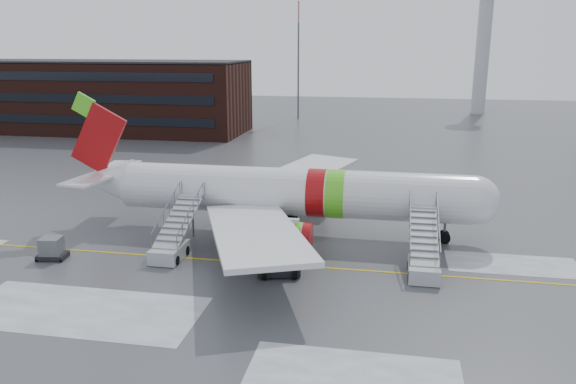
% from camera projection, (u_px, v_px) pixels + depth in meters
% --- Properties ---
extents(ground, '(260.00, 260.00, 0.00)m').
position_uv_depth(ground, '(230.00, 256.00, 40.93)').
color(ground, '#494C4F').
rests_on(ground, ground).
extents(airliner, '(35.03, 32.97, 11.18)m').
position_uv_depth(airliner, '(281.00, 192.00, 45.17)').
color(airliner, silver).
rests_on(airliner, ground).
extents(airstair_fwd, '(2.05, 7.70, 3.48)m').
position_uv_depth(airstair_fwd, '(423.00, 258.00, 37.60)').
color(airstair_fwd, '#A5A8AC').
rests_on(airstair_fwd, ground).
extents(airstair_aft, '(2.05, 7.70, 3.48)m').
position_uv_depth(airstair_aft, '(173.00, 242.00, 40.74)').
color(airstair_aft, '#A3A5AA').
rests_on(airstair_aft, ground).
extents(pushback_tug, '(3.11, 2.65, 1.61)m').
position_uv_depth(pushback_tug, '(276.00, 265.00, 37.33)').
color(pushback_tug, black).
rests_on(pushback_tug, ground).
extents(uld_container, '(2.15, 1.70, 1.60)m').
position_uv_depth(uld_container, '(52.00, 249.00, 40.20)').
color(uld_container, black).
rests_on(uld_container, ground).
extents(terminal_building, '(62.00, 16.11, 12.30)m').
position_uv_depth(terminal_building, '(72.00, 95.00, 99.58)').
color(terminal_building, '#3F1E16').
rests_on(terminal_building, ground).
extents(control_tower, '(6.40, 6.40, 30.00)m').
position_uv_depth(control_tower, '(485.00, 26.00, 121.20)').
color(control_tower, '#B2B5BA').
rests_on(control_tower, ground).
extents(light_mast_far_n, '(1.20, 1.20, 24.25)m').
position_uv_depth(light_mast_far_n, '(298.00, 50.00, 112.99)').
color(light_mast_far_n, '#595B60').
rests_on(light_mast_far_n, ground).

